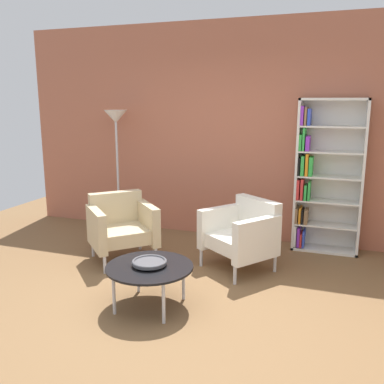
# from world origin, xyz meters

# --- Properties ---
(ground_plane) EXTENTS (8.32, 8.32, 0.00)m
(ground_plane) POSITION_xyz_m (0.00, 0.00, 0.00)
(ground_plane) COLOR brown
(brick_back_panel) EXTENTS (6.40, 0.12, 2.90)m
(brick_back_panel) POSITION_xyz_m (0.00, 2.46, 1.45)
(brick_back_panel) COLOR #B2664C
(brick_back_panel) RESTS_ON ground_plane
(bookshelf_tall) EXTENTS (0.80, 0.30, 1.90)m
(bookshelf_tall) POSITION_xyz_m (1.11, 2.25, 0.94)
(bookshelf_tall) COLOR silver
(bookshelf_tall) RESTS_ON ground_plane
(coffee_table_low) EXTENTS (0.80, 0.80, 0.40)m
(coffee_table_low) POSITION_xyz_m (-0.25, 0.12, 0.37)
(coffee_table_low) COLOR black
(coffee_table_low) RESTS_ON ground_plane
(decorative_bowl) EXTENTS (0.32, 0.32, 0.05)m
(decorative_bowl) POSITION_xyz_m (-0.25, 0.12, 0.43)
(decorative_bowl) COLOR #4C4C51
(decorative_bowl) RESTS_ON coffee_table_low
(armchair_spare_guest) EXTENTS (0.95, 0.93, 0.78)m
(armchair_spare_guest) POSITION_xyz_m (0.33, 1.31, 0.41)
(armchair_spare_guest) COLOR white
(armchair_spare_guest) RESTS_ON ground_plane
(armchair_near_window) EXTENTS (0.95, 0.95, 0.78)m
(armchair_near_window) POSITION_xyz_m (-1.09, 1.10, 0.41)
(armchair_near_window) COLOR #C6B289
(armchair_near_window) RESTS_ON ground_plane
(floor_lamp_torchiere) EXTENTS (0.32, 0.32, 1.74)m
(floor_lamp_torchiere) POSITION_xyz_m (-1.67, 2.09, 1.45)
(floor_lamp_torchiere) COLOR silver
(floor_lamp_torchiere) RESTS_ON ground_plane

